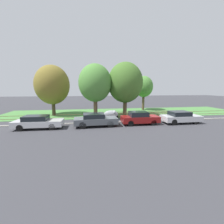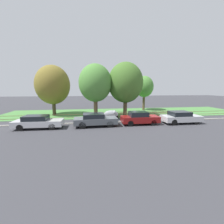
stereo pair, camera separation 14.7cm
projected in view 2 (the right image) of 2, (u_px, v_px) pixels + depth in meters
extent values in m
plane|color=#38383D|center=(141.00, 122.00, 17.28)|extent=(120.00, 120.00, 0.00)
cube|color=#B2ADA3|center=(141.00, 121.00, 17.37)|extent=(37.49, 0.20, 0.12)
cube|color=#477F3D|center=(126.00, 112.00, 24.23)|extent=(37.49, 9.11, 0.01)
cube|color=olive|center=(134.00, 116.00, 19.77)|extent=(37.49, 0.03, 0.05)
cube|color=olive|center=(135.00, 113.00, 19.71)|extent=(37.49, 0.03, 0.05)
cube|color=olive|center=(84.00, 116.00, 18.78)|extent=(0.06, 0.03, 0.87)
cube|color=olive|center=(85.00, 116.00, 18.80)|extent=(0.06, 0.03, 0.87)
cube|color=olive|center=(87.00, 116.00, 18.82)|extent=(0.06, 0.03, 0.87)
cube|color=olive|center=(88.00, 116.00, 18.85)|extent=(0.06, 0.03, 0.87)
cube|color=olive|center=(89.00, 116.00, 18.87)|extent=(0.06, 0.03, 0.87)
cube|color=olive|center=(91.00, 116.00, 18.89)|extent=(0.06, 0.03, 0.87)
cube|color=olive|center=(92.00, 116.00, 18.92)|extent=(0.06, 0.03, 0.87)
cube|color=olive|center=(93.00, 116.00, 18.94)|extent=(0.06, 0.03, 0.87)
cube|color=olive|center=(95.00, 115.00, 18.97)|extent=(0.06, 0.03, 0.87)
cube|color=olive|center=(96.00, 115.00, 18.99)|extent=(0.06, 0.03, 0.87)
cube|color=olive|center=(97.00, 115.00, 19.01)|extent=(0.06, 0.03, 0.87)
cube|color=olive|center=(99.00, 115.00, 19.04)|extent=(0.06, 0.03, 0.87)
cube|color=olive|center=(100.00, 115.00, 19.06)|extent=(0.06, 0.03, 0.87)
cube|color=olive|center=(101.00, 115.00, 19.08)|extent=(0.06, 0.03, 0.87)
cube|color=olive|center=(102.00, 115.00, 19.11)|extent=(0.06, 0.03, 0.87)
cube|color=olive|center=(104.00, 115.00, 19.13)|extent=(0.06, 0.03, 0.87)
cube|color=olive|center=(105.00, 115.00, 19.16)|extent=(0.06, 0.03, 0.87)
cube|color=olive|center=(106.00, 115.00, 19.18)|extent=(0.06, 0.03, 0.87)
cube|color=olive|center=(108.00, 115.00, 19.20)|extent=(0.06, 0.03, 0.87)
cube|color=olive|center=(109.00, 115.00, 19.23)|extent=(0.06, 0.03, 0.87)
cube|color=olive|center=(110.00, 115.00, 19.25)|extent=(0.06, 0.03, 0.87)
cube|color=olive|center=(111.00, 115.00, 19.28)|extent=(0.06, 0.03, 0.87)
cube|color=olive|center=(113.00, 115.00, 19.30)|extent=(0.06, 0.03, 0.87)
cube|color=olive|center=(114.00, 115.00, 19.32)|extent=(0.06, 0.03, 0.87)
cube|color=olive|center=(115.00, 115.00, 19.35)|extent=(0.06, 0.03, 0.87)
cube|color=olive|center=(117.00, 115.00, 19.37)|extent=(0.06, 0.03, 0.87)
cube|color=olive|center=(118.00, 115.00, 19.39)|extent=(0.06, 0.03, 0.87)
cube|color=olive|center=(119.00, 115.00, 19.42)|extent=(0.06, 0.03, 0.87)
cube|color=olive|center=(120.00, 115.00, 19.44)|extent=(0.06, 0.03, 0.87)
cube|color=olive|center=(122.00, 115.00, 19.47)|extent=(0.06, 0.03, 0.87)
cube|color=olive|center=(123.00, 115.00, 19.49)|extent=(0.06, 0.03, 0.87)
cube|color=olive|center=(124.00, 115.00, 19.51)|extent=(0.06, 0.03, 0.87)
cube|color=olive|center=(125.00, 115.00, 19.54)|extent=(0.06, 0.03, 0.87)
cube|color=olive|center=(127.00, 115.00, 19.56)|extent=(0.06, 0.03, 0.87)
cube|color=olive|center=(128.00, 115.00, 19.58)|extent=(0.06, 0.03, 0.87)
cube|color=olive|center=(129.00, 115.00, 19.61)|extent=(0.06, 0.03, 0.87)
cube|color=olive|center=(130.00, 115.00, 19.63)|extent=(0.06, 0.03, 0.87)
cube|color=olive|center=(132.00, 115.00, 19.66)|extent=(0.06, 0.03, 0.87)
cube|color=olive|center=(133.00, 115.00, 19.68)|extent=(0.06, 0.03, 0.87)
cube|color=olive|center=(134.00, 114.00, 19.70)|extent=(0.06, 0.03, 0.87)
cube|color=olive|center=(135.00, 114.00, 19.73)|extent=(0.06, 0.03, 0.87)
cube|color=olive|center=(136.00, 114.00, 19.75)|extent=(0.06, 0.03, 0.87)
cube|color=olive|center=(138.00, 114.00, 19.77)|extent=(0.06, 0.03, 0.87)
cube|color=olive|center=(139.00, 114.00, 19.80)|extent=(0.06, 0.03, 0.87)
cube|color=olive|center=(140.00, 114.00, 19.82)|extent=(0.06, 0.03, 0.87)
cube|color=olive|center=(141.00, 114.00, 19.85)|extent=(0.06, 0.03, 0.87)
cube|color=olive|center=(142.00, 114.00, 19.87)|extent=(0.06, 0.03, 0.87)
cube|color=olive|center=(144.00, 114.00, 19.89)|extent=(0.06, 0.03, 0.87)
cube|color=olive|center=(145.00, 114.00, 19.92)|extent=(0.06, 0.03, 0.87)
cube|color=olive|center=(146.00, 114.00, 19.94)|extent=(0.06, 0.03, 0.87)
cube|color=olive|center=(147.00, 114.00, 19.97)|extent=(0.06, 0.03, 0.87)
cube|color=olive|center=(148.00, 114.00, 19.99)|extent=(0.06, 0.03, 0.87)
cube|color=olive|center=(150.00, 114.00, 20.01)|extent=(0.06, 0.03, 0.87)
cube|color=olive|center=(151.00, 114.00, 20.04)|extent=(0.06, 0.03, 0.87)
cube|color=olive|center=(152.00, 114.00, 20.06)|extent=(0.06, 0.03, 0.87)
cube|color=olive|center=(153.00, 114.00, 20.08)|extent=(0.06, 0.03, 0.87)
cube|color=olive|center=(154.00, 114.00, 20.11)|extent=(0.06, 0.03, 0.87)
cube|color=olive|center=(155.00, 114.00, 20.13)|extent=(0.06, 0.03, 0.87)
cube|color=olive|center=(157.00, 114.00, 20.16)|extent=(0.06, 0.03, 0.87)
cube|color=olive|center=(158.00, 114.00, 20.18)|extent=(0.06, 0.03, 0.87)
cube|color=olive|center=(159.00, 114.00, 20.20)|extent=(0.06, 0.03, 0.87)
cube|color=olive|center=(160.00, 114.00, 20.23)|extent=(0.06, 0.03, 0.87)
cube|color=olive|center=(161.00, 114.00, 20.25)|extent=(0.06, 0.03, 0.87)
cube|color=olive|center=(162.00, 114.00, 20.27)|extent=(0.06, 0.03, 0.87)
cube|color=olive|center=(164.00, 114.00, 20.30)|extent=(0.06, 0.03, 0.87)
cube|color=olive|center=(165.00, 114.00, 20.32)|extent=(0.06, 0.03, 0.87)
cube|color=olive|center=(166.00, 114.00, 20.35)|extent=(0.06, 0.03, 0.87)
cube|color=olive|center=(167.00, 114.00, 20.37)|extent=(0.06, 0.03, 0.87)
cube|color=olive|center=(168.00, 114.00, 20.39)|extent=(0.06, 0.03, 0.87)
cube|color=olive|center=(169.00, 114.00, 20.42)|extent=(0.06, 0.03, 0.87)
cube|color=olive|center=(170.00, 114.00, 20.44)|extent=(0.06, 0.03, 0.87)
cube|color=olive|center=(172.00, 113.00, 20.47)|extent=(0.06, 0.03, 0.87)
cube|color=olive|center=(173.00, 113.00, 20.49)|extent=(0.06, 0.03, 0.87)
cube|color=olive|center=(174.00, 113.00, 20.51)|extent=(0.06, 0.03, 0.87)
cube|color=olive|center=(175.00, 113.00, 20.54)|extent=(0.06, 0.03, 0.87)
cube|color=olive|center=(176.00, 113.00, 20.56)|extent=(0.06, 0.03, 0.87)
cube|color=olive|center=(177.00, 113.00, 20.58)|extent=(0.06, 0.03, 0.87)
cube|color=olive|center=(178.00, 113.00, 20.61)|extent=(0.06, 0.03, 0.87)
cube|color=olive|center=(179.00, 113.00, 20.63)|extent=(0.06, 0.03, 0.87)
cube|color=olive|center=(181.00, 113.00, 20.66)|extent=(0.06, 0.03, 0.87)
cube|color=#BCBCC1|center=(39.00, 123.00, 14.42)|extent=(4.54, 1.76, 0.56)
cube|color=black|center=(36.00, 118.00, 14.32)|extent=(2.19, 1.54, 0.46)
cylinder|color=black|center=(56.00, 123.00, 15.38)|extent=(0.62, 0.15, 0.61)
cylinder|color=black|center=(52.00, 127.00, 13.89)|extent=(0.62, 0.15, 0.61)
cylinder|color=black|center=(27.00, 124.00, 15.04)|extent=(0.62, 0.15, 0.61)
cylinder|color=black|center=(20.00, 128.00, 13.55)|extent=(0.62, 0.15, 0.61)
cube|color=#51565B|center=(96.00, 121.00, 15.32)|extent=(4.41, 2.02, 0.59)
cube|color=black|center=(93.00, 116.00, 15.20)|extent=(2.15, 1.75, 0.44)
cylinder|color=black|center=(107.00, 121.00, 16.44)|extent=(0.68, 0.17, 0.68)
cylinder|color=black|center=(110.00, 124.00, 14.77)|extent=(0.68, 0.17, 0.68)
cylinder|color=black|center=(83.00, 122.00, 15.95)|extent=(0.68, 0.17, 0.68)
cylinder|color=black|center=(82.00, 125.00, 14.28)|extent=(0.68, 0.17, 0.68)
cube|color=maroon|center=(140.00, 119.00, 16.08)|extent=(3.98, 1.68, 0.64)
cube|color=black|center=(138.00, 114.00, 15.96)|extent=(1.92, 1.50, 0.49)
cylinder|color=black|center=(148.00, 120.00, 17.03)|extent=(0.60, 0.14, 0.60)
cylinder|color=black|center=(154.00, 123.00, 15.55)|extent=(0.60, 0.14, 0.60)
cylinder|color=black|center=(127.00, 120.00, 16.69)|extent=(0.60, 0.14, 0.60)
cylinder|color=black|center=(131.00, 124.00, 15.21)|extent=(0.60, 0.14, 0.60)
cube|color=#BCBCC1|center=(181.00, 118.00, 16.59)|extent=(4.20, 1.85, 0.59)
cube|color=black|center=(180.00, 114.00, 16.48)|extent=(2.02, 1.65, 0.47)
cylinder|color=black|center=(187.00, 119.00, 17.65)|extent=(0.64, 0.14, 0.64)
cylinder|color=black|center=(197.00, 122.00, 16.00)|extent=(0.64, 0.14, 0.64)
cylinder|color=black|center=(166.00, 119.00, 17.26)|extent=(0.64, 0.14, 0.64)
cylinder|color=black|center=(174.00, 122.00, 15.61)|extent=(0.64, 0.14, 0.64)
cylinder|color=black|center=(116.00, 117.00, 18.62)|extent=(0.54, 0.12, 0.53)
cylinder|color=black|center=(106.00, 118.00, 18.48)|extent=(0.54, 0.12, 0.53)
ellipsoid|color=#9EA0A8|center=(111.00, 114.00, 18.48)|extent=(1.79, 0.78, 0.97)
ellipsoid|color=#9EA0A8|center=(114.00, 112.00, 18.49)|extent=(0.44, 0.92, 0.45)
cylinder|color=#473828|center=(54.00, 105.00, 21.80)|extent=(0.49, 0.49, 2.81)
ellipsoid|color=olive|center=(53.00, 85.00, 21.34)|extent=(4.82, 4.82, 5.54)
cylinder|color=brown|center=(96.00, 105.00, 20.01)|extent=(0.51, 0.51, 3.17)
ellipsoid|color=#4C8438|center=(95.00, 83.00, 19.55)|extent=(4.29, 4.29, 4.94)
cylinder|color=brown|center=(125.00, 105.00, 20.91)|extent=(0.53, 0.53, 3.10)
ellipsoid|color=#426B28|center=(125.00, 83.00, 20.43)|extent=(4.78, 4.78, 5.49)
cylinder|color=brown|center=(144.00, 101.00, 26.68)|extent=(0.43, 0.43, 3.12)
ellipsoid|color=#4C8438|center=(144.00, 87.00, 26.27)|extent=(3.21, 3.21, 3.69)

